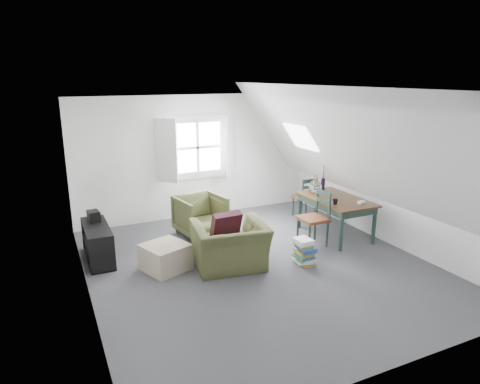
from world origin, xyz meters
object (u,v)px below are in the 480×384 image
media_shelf (98,245)px  magazine_stack (304,251)px  dining_table (336,203)px  armchair_near (230,267)px  dining_chair_far (305,197)px  armchair_far (201,234)px  dining_chair_near (315,218)px  ottoman (165,257)px

media_shelf → magazine_stack: 3.26m
dining_table → armchair_near: bearing=-171.6°
dining_chair_far → media_shelf: (-4.15, -0.38, -0.20)m
armchair_far → dining_chair_far: bearing=-10.6°
dining_chair_far → dining_table: bearing=88.3°
dining_table → dining_chair_near: 0.65m
armchair_far → magazine_stack: magazine_stack is taller
armchair_far → media_shelf: size_ratio=0.73×
armchair_near → dining_chair_near: (1.69, 0.20, 0.50)m
armchair_far → magazine_stack: bearing=-71.7°
dining_chair_near → magazine_stack: 0.88m
armchair_near → media_shelf: bearing=-23.5°
dining_table → media_shelf: dining_table is taller
dining_table → dining_chair_near: dining_chair_near is taller
armchair_near → magazine_stack: (1.10, -0.38, 0.21)m
ottoman → dining_chair_near: 2.63m
ottoman → dining_chair_far: (3.27, 1.15, 0.25)m
dining_chair_far → media_shelf: size_ratio=0.78×
ottoman → armchair_far: bearing=49.7°
armchair_far → armchair_near: bearing=-102.8°
dining_table → armchair_far: bearing=151.5°
ottoman → magazine_stack: size_ratio=1.47×
armchair_near → ottoman: bearing=-12.3°
armchair_far → magazine_stack: 2.17m
ottoman → media_shelf: 1.17m
dining_chair_far → dining_chair_near: bearing=64.3°
dining_chair_far → dining_chair_near: 1.45m
ottoman → dining_chair_near: bearing=-3.1°
ottoman → media_shelf: media_shelf is taller
dining_chair_near → dining_chair_far: bearing=145.4°
dining_table → ottoman: bearing=179.3°
armchair_far → dining_table: bearing=-36.2°
ottoman → dining_table: dining_table is taller
armchair_near → media_shelf: (-1.80, 1.11, 0.26)m
dining_table → magazine_stack: (-1.19, -0.81, -0.41)m
armchair_near → dining_chair_near: size_ratio=1.13×
ottoman → dining_chair_far: dining_chair_far is taller
armchair_far → ottoman: (-1.00, -1.18, 0.20)m
media_shelf → dining_table: bearing=-7.4°
armchair_near → dining_chair_far: (2.35, 1.49, 0.45)m
dining_chair_near → ottoman: bearing=-100.5°
armchair_near → dining_table: 2.41m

